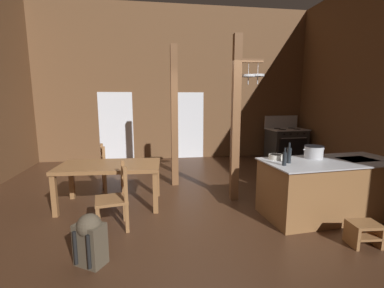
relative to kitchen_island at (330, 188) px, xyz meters
The scene contains 17 objects.
ground_plane 2.07m from the kitchen_island, behind, with size 9.00×9.46×0.10m, color #422819.
wall_back 5.37m from the kitchen_island, 113.31° to the left, with size 9.00×0.14×4.59m, color brown.
glazed_door_back_left 5.99m from the kitchen_island, 130.11° to the left, with size 1.00×0.01×2.05m, color white.
glazed_panel_back_right 4.86m from the kitchen_island, 109.18° to the left, with size 0.84×0.01×2.05m, color white.
kitchen_island is the anchor object (origin of this frame).
stove_range 4.24m from the kitchen_island, 71.04° to the left, with size 1.19×0.88×1.32m.
support_post_with_pot_rack 1.91m from the kitchen_island, 145.38° to the left, with size 0.56×0.25×2.94m.
support_post_center 3.16m from the kitchen_island, 140.38° to the left, with size 0.14×0.14×2.94m.
step_stool 0.96m from the kitchen_island, 99.23° to the right, with size 0.38×0.31×0.30m.
dining_table 3.64m from the kitchen_island, 165.32° to the left, with size 1.75×1.00×0.74m.
ladderback_chair_near_window 4.02m from the kitchen_island, 154.43° to the left, with size 0.54×0.54×0.95m.
ladderback_chair_by_post 3.32m from the kitchen_island, behind, with size 0.51×0.51×0.95m.
backpack 3.59m from the kitchen_island, 167.21° to the right, with size 0.39×0.38×0.60m.
stockpot_on_counter 0.62m from the kitchen_island, 132.15° to the left, with size 0.37×0.30×0.20m.
mixing_bowl_on_counter 0.99m from the kitchen_island, 164.99° to the left, with size 0.22×0.22×0.08m.
bottle_tall_on_counter 1.07m from the kitchen_island, 168.58° to the right, with size 0.06×0.06×0.26m.
bottle_short_on_counter 0.95m from the kitchen_island, behind, with size 0.07×0.07×0.31m.
Camera 1 is at (-0.79, -3.92, 1.85)m, focal length 24.91 mm.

